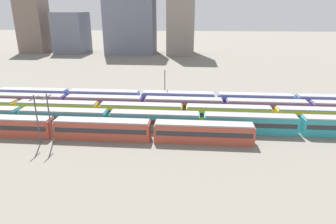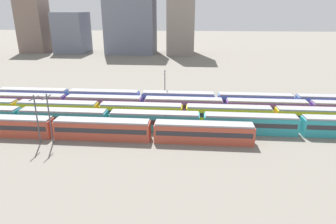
{
  "view_description": "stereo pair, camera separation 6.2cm",
  "coord_description": "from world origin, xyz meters",
  "px_view_note": "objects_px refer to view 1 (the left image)",
  "views": [
    {
      "loc": [
        38.15,
        -49.87,
        22.98
      ],
      "look_at": [
        33.0,
        10.4,
        2.04
      ],
      "focal_mm": 31.46,
      "sensor_mm": 36.0,
      "label": 1
    },
    {
      "loc": [
        38.21,
        -49.86,
        22.98
      ],
      "look_at": [
        33.0,
        10.4,
        2.04
      ],
      "focal_mm": 31.46,
      "sensor_mm": 36.0,
      "label": 2
    }
  ],
  "objects_px": {
    "catenary_pole_1": "(165,85)",
    "train_track_4": "(178,99)",
    "train_track_1": "(155,121)",
    "catenary_pole_0": "(37,117)",
    "train_track_0": "(102,129)",
    "train_track_2": "(141,112)",
    "catenary_pole_2": "(49,116)",
    "train_track_3": "(183,106)"
  },
  "relations": [
    {
      "from": "train_track_0",
      "to": "train_track_4",
      "type": "height_order",
      "value": "same"
    },
    {
      "from": "train_track_1",
      "to": "train_track_4",
      "type": "bearing_deg",
      "value": 76.0
    },
    {
      "from": "train_track_4",
      "to": "catenary_pole_0",
      "type": "height_order",
      "value": "catenary_pole_0"
    },
    {
      "from": "train_track_0",
      "to": "train_track_3",
      "type": "relative_size",
      "value": 0.6
    },
    {
      "from": "catenary_pole_0",
      "to": "catenary_pole_2",
      "type": "distance_m",
      "value": 2.33
    },
    {
      "from": "train_track_3",
      "to": "catenary_pole_0",
      "type": "bearing_deg",
      "value": -143.95
    },
    {
      "from": "train_track_1",
      "to": "catenary_pole_0",
      "type": "distance_m",
      "value": 21.85
    },
    {
      "from": "catenary_pole_0",
      "to": "catenary_pole_1",
      "type": "xyz_separation_m",
      "value": [
        20.32,
        26.84,
        -0.25
      ]
    },
    {
      "from": "train_track_0",
      "to": "catenary_pole_2",
      "type": "relative_size",
      "value": 5.96
    },
    {
      "from": "catenary_pole_0",
      "to": "catenary_pole_1",
      "type": "height_order",
      "value": "catenary_pole_0"
    },
    {
      "from": "train_track_3",
      "to": "catenary_pole_1",
      "type": "height_order",
      "value": "catenary_pole_1"
    },
    {
      "from": "catenary_pole_2",
      "to": "catenary_pole_0",
      "type": "bearing_deg",
      "value": -178.9
    },
    {
      "from": "train_track_3",
      "to": "catenary_pole_2",
      "type": "bearing_deg",
      "value": -141.37
    },
    {
      "from": "train_track_0",
      "to": "train_track_4",
      "type": "bearing_deg",
      "value": 57.81
    },
    {
      "from": "train_track_2",
      "to": "catenary_pole_1",
      "type": "distance_m",
      "value": 14.38
    },
    {
      "from": "train_track_1",
      "to": "catenary_pole_0",
      "type": "xyz_separation_m",
      "value": [
        -20.03,
        -8.13,
        3.19
      ]
    },
    {
      "from": "train_track_1",
      "to": "train_track_3",
      "type": "xyz_separation_m",
      "value": [
        5.42,
        10.4,
        0.0
      ]
    },
    {
      "from": "train_track_1",
      "to": "train_track_3",
      "type": "distance_m",
      "value": 11.73
    },
    {
      "from": "train_track_1",
      "to": "catenary_pole_1",
      "type": "height_order",
      "value": "catenary_pole_1"
    },
    {
      "from": "train_track_0",
      "to": "train_track_3",
      "type": "height_order",
      "value": "same"
    },
    {
      "from": "train_track_0",
      "to": "train_track_2",
      "type": "bearing_deg",
      "value": 61.92
    },
    {
      "from": "train_track_0",
      "to": "train_track_4",
      "type": "relative_size",
      "value": 0.6
    },
    {
      "from": "train_track_2",
      "to": "train_track_3",
      "type": "bearing_deg",
      "value": 29.8
    },
    {
      "from": "catenary_pole_1",
      "to": "train_track_4",
      "type": "bearing_deg",
      "value": -40.87
    },
    {
      "from": "train_track_4",
      "to": "catenary_pole_2",
      "type": "height_order",
      "value": "catenary_pole_2"
    },
    {
      "from": "catenary_pole_2",
      "to": "train_track_3",
      "type": "bearing_deg",
      "value": 38.63
    },
    {
      "from": "train_track_2",
      "to": "train_track_4",
      "type": "xyz_separation_m",
      "value": [
        7.55,
        10.4,
        0.0
      ]
    },
    {
      "from": "catenary_pole_0",
      "to": "train_track_4",
      "type": "bearing_deg",
      "value": 44.77
    },
    {
      "from": "train_track_0",
      "to": "train_track_4",
      "type": "distance_m",
      "value": 24.58
    },
    {
      "from": "catenary_pole_1",
      "to": "train_track_1",
      "type": "bearing_deg",
      "value": -90.88
    },
    {
      "from": "train_track_3",
      "to": "catenary_pole_1",
      "type": "bearing_deg",
      "value": 121.69
    },
    {
      "from": "catenary_pole_2",
      "to": "train_track_4",
      "type": "bearing_deg",
      "value": 47.64
    },
    {
      "from": "train_track_3",
      "to": "train_track_4",
      "type": "xyz_separation_m",
      "value": [
        -1.53,
        5.2,
        0.0
      ]
    },
    {
      "from": "train_track_0",
      "to": "train_track_1",
      "type": "bearing_deg",
      "value": 29.46
    },
    {
      "from": "train_track_0",
      "to": "train_track_1",
      "type": "height_order",
      "value": "same"
    },
    {
      "from": "train_track_1",
      "to": "catenary_pole_1",
      "type": "xyz_separation_m",
      "value": [
        0.29,
        18.72,
        2.94
      ]
    },
    {
      "from": "train_track_1",
      "to": "train_track_2",
      "type": "xyz_separation_m",
      "value": [
        -3.66,
        5.2,
        0.0
      ]
    },
    {
      "from": "train_track_0",
      "to": "train_track_2",
      "type": "xyz_separation_m",
      "value": [
        5.55,
        10.4,
        0.0
      ]
    },
    {
      "from": "train_track_4",
      "to": "catenary_pole_0",
      "type": "bearing_deg",
      "value": -135.23
    },
    {
      "from": "train_track_1",
      "to": "train_track_2",
      "type": "bearing_deg",
      "value": 125.12
    },
    {
      "from": "train_track_0",
      "to": "catenary_pole_0",
      "type": "bearing_deg",
      "value": -164.87
    },
    {
      "from": "train_track_2",
      "to": "catenary_pole_1",
      "type": "height_order",
      "value": "catenary_pole_1"
    }
  ]
}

